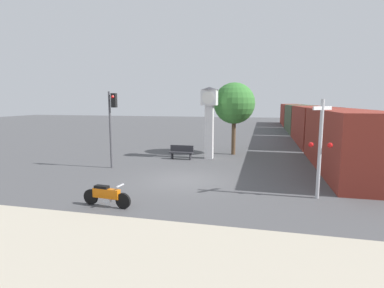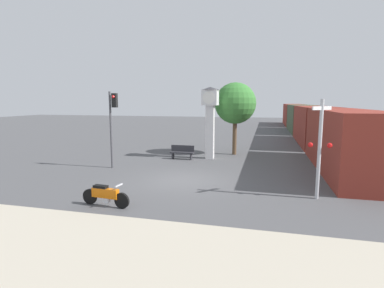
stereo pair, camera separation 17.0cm
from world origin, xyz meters
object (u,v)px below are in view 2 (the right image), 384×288
(clock_tower, at_px, (210,112))
(bench, at_px, (182,152))
(freight_train, at_px, (307,121))
(traffic_light, at_px, (113,116))
(railroad_crossing_signal, at_px, (320,145))
(street_tree, at_px, (235,104))
(motorcycle, at_px, (105,195))

(clock_tower, height_order, bench, clock_tower)
(clock_tower, relative_size, freight_train, 0.11)
(traffic_light, xyz_separation_m, railroad_crossing_signal, (10.61, -3.15, -0.87))
(clock_tower, relative_size, traffic_light, 1.09)
(railroad_crossing_signal, distance_m, street_tree, 10.36)
(motorcycle, bearing_deg, traffic_light, 121.57)
(motorcycle, height_order, street_tree, street_tree)
(railroad_crossing_signal, height_order, street_tree, street_tree)
(street_tree, bearing_deg, clock_tower, -126.92)
(motorcycle, xyz_separation_m, bench, (0.26, 9.52, 0.07))
(freight_train, xyz_separation_m, railroad_crossing_signal, (-2.25, -22.54, 0.45))
(freight_train, distance_m, bench, 18.63)
(traffic_light, bearing_deg, clock_tower, 40.85)
(clock_tower, distance_m, bench, 3.29)
(street_tree, bearing_deg, bench, -141.01)
(freight_train, distance_m, street_tree, 14.87)
(clock_tower, distance_m, street_tree, 2.49)
(traffic_light, xyz_separation_m, bench, (3.12, 3.56, -2.54))
(motorcycle, distance_m, street_tree, 13.05)
(railroad_crossing_signal, distance_m, bench, 10.19)
(clock_tower, bearing_deg, railroad_crossing_signal, -52.18)
(clock_tower, bearing_deg, street_tree, 53.08)
(railroad_crossing_signal, bearing_deg, freight_train, 84.30)
(motorcycle, height_order, railroad_crossing_signal, railroad_crossing_signal)
(freight_train, relative_size, railroad_crossing_signal, 11.25)
(railroad_crossing_signal, bearing_deg, clock_tower, 127.82)
(clock_tower, distance_m, traffic_light, 6.46)
(clock_tower, xyz_separation_m, bench, (-1.77, -0.67, -2.69))
(motorcycle, distance_m, traffic_light, 7.11)
(freight_train, relative_size, traffic_light, 10.08)
(traffic_light, distance_m, bench, 5.37)
(railroad_crossing_signal, bearing_deg, street_tree, 114.57)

